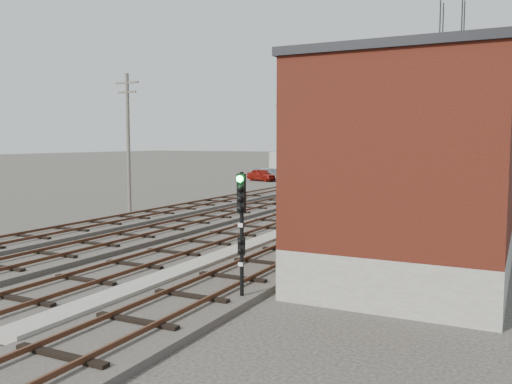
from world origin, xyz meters
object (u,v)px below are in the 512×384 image
Objects in this scene: car_red at (262,175)px; car_grey at (272,175)px; switch_stand at (346,186)px; signal_mast at (241,228)px; car_silver at (271,174)px; site_trailer at (328,175)px.

car_red is 1.26m from car_grey.
car_grey is (-12.49, 11.15, 0.05)m from switch_stand.
car_red is (-13.29, 10.18, 0.06)m from switch_stand.
car_silver is at bearing 114.07° from signal_mast.
switch_stand reaches higher than car_silver.
signal_mast is 2.73× the size of switch_stand.
signal_mast is 48.08m from car_red.
car_grey is at bearing 131.80° from site_trailer.
car_silver is 1.48m from car_grey.
switch_stand is (-7.20, 33.29, -1.52)m from signal_mast.
car_grey is (-19.70, 44.44, -1.46)m from signal_mast.
car_silver is (-9.76, 7.38, -0.58)m from site_trailer.
switch_stand is 16.74m from car_red.
site_trailer is at bearing -98.17° from car_grey.
site_trailer is 12.24m from car_silver.
site_trailer is 1.34× the size of car_grey.
site_trailer is 10.91m from car_grey.
signal_mast reaches higher than car_red.
signal_mast is 34.09m from switch_stand.
car_silver is (-20.42, 45.72, -1.47)m from signal_mast.
car_red is at bearing 135.72° from switch_stand.
site_trailer is 1.55× the size of car_red.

